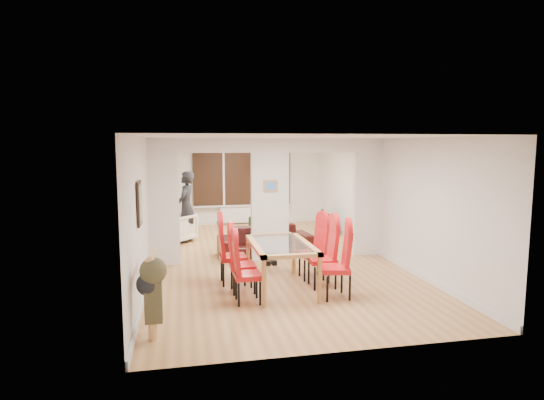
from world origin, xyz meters
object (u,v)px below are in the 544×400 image
object	(u,v)px
dining_chair_la	(248,270)
dining_chair_lb	(243,261)
sofa	(266,241)
person	(186,207)
dining_chair_rc	(312,249)
dining_chair_lc	(233,252)
coffee_table	(259,232)
dining_table	(281,266)
television	(321,222)
bottle	(250,221)
dining_chair_rb	(322,255)
armchair	(176,228)
bowl	(251,227)
dining_chair_ra	(335,263)

from	to	relation	value
dining_chair_la	dining_chair_lb	world-z (taller)	dining_chair_lb
sofa	person	bearing A→B (deg)	128.68
dining_chair_rc	dining_chair_lc	bearing A→B (deg)	167.04
coffee_table	dining_chair_lc	bearing A→B (deg)	-106.01
dining_table	dining_chair_rc	xyz separation A→B (m)	(0.70, 0.51, 0.14)
sofa	television	distance (m)	2.96
dining_chair_lb	dining_chair_rc	xyz separation A→B (m)	(1.35, 0.52, 0.02)
coffee_table	bottle	xyz separation A→B (m)	(-0.22, 0.10, 0.27)
dining_chair_lb	dining_chair_lc	bearing A→B (deg)	103.76
dining_chair_la	bottle	size ratio (longest dim) A/B	3.55
dining_table	dining_chair_rb	world-z (taller)	dining_chair_rb
bottle	armchair	bearing A→B (deg)	-168.30
dining_chair_la	bowl	xyz separation A→B (m)	(0.80, 4.94, -0.25)
armchair	coffee_table	size ratio (longest dim) A/B	0.74
dining_table	sofa	size ratio (longest dim) A/B	0.84
person	armchair	bearing A→B (deg)	-66.83
dining_table	coffee_table	world-z (taller)	dining_table
dining_chair_lb	bowl	size ratio (longest dim) A/B	5.20
dining_chair_rc	dining_chair_ra	bearing A→B (deg)	-99.94
dining_chair_lc	armchair	xyz separation A→B (m)	(-1.02, 3.71, -0.21)
dining_chair_ra	dining_chair_lc	bearing A→B (deg)	156.76
dining_chair_rb	dining_chair_lc	bearing A→B (deg)	164.87
dining_chair_lc	coffee_table	world-z (taller)	dining_chair_lc
armchair	television	xyz separation A→B (m)	(4.00, 0.50, -0.07)
dining_chair_ra	dining_chair_rc	world-z (taller)	dining_chair_ra
dining_chair_lc	dining_chair_ra	distance (m)	1.88
dining_chair_lb	dining_chair_ra	world-z (taller)	dining_chair_ra
dining_chair_lc	television	size ratio (longest dim) A/B	1.11
sofa	television	bearing A→B (deg)	40.69
bowl	bottle	bearing A→B (deg)	86.80
dining_chair_la	bowl	bearing A→B (deg)	80.28
dining_chair_rc	person	distance (m)	4.34
dining_table	person	xyz separation A→B (m)	(-1.52, 4.22, 0.49)
dining_chair_rc	coffee_table	size ratio (longest dim) A/B	1.02
dining_chair_ra	bottle	world-z (taller)	dining_chair_ra
dining_chair_ra	television	distance (m)	5.49
sofa	bottle	xyz separation A→B (m)	(-0.04, 2.09, 0.09)
dining_chair_lb	armchair	world-z (taller)	dining_chair_lb
bottle	bowl	world-z (taller)	bottle
dining_chair_rc	television	size ratio (longest dim) A/B	1.07
dining_table	bottle	xyz separation A→B (m)	(0.16, 4.60, -0.02)
dining_chair_rc	dining_chair_lb	bearing A→B (deg)	-172.90
dining_chair_lc	person	bearing A→B (deg)	101.15
person	dining_chair_lc	bearing A→B (deg)	29.91
dining_chair_lb	armchair	distance (m)	4.36
dining_chair_la	dining_chair_lc	distance (m)	1.03
dining_chair_rc	sofa	xyz separation A→B (m)	(-0.49, 2.00, -0.24)
dining_chair_rb	person	bearing A→B (deg)	121.29
dining_table	dining_chair_rc	distance (m)	0.88
sofa	armchair	size ratio (longest dim) A/B	2.64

